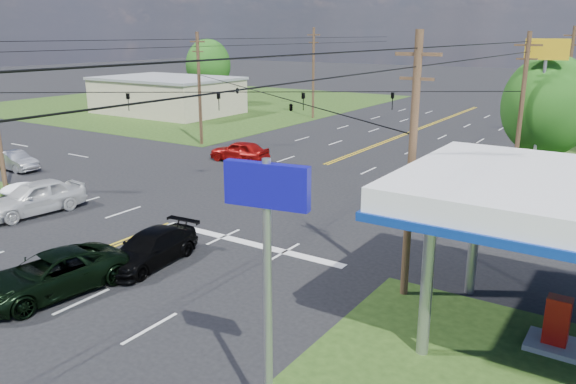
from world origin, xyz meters
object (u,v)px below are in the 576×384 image
Objects in this scene: suv_black at (150,248)px; pole_ne at (521,109)px; pickup_white at (35,197)px; sedan_silver at (14,161)px; pole_nw at (199,88)px; pole_se at (411,166)px; tree_right_a at (547,106)px; pole_left_far at (313,72)px; retail_nw at (167,96)px; polesign_se at (267,228)px; tree_far_l at (208,65)px; pickup_dkgreen at (51,274)px; pole_right_far at (567,83)px.

pole_ne is at bearing 59.81° from suv_black.
sedan_silver is at bearing 160.60° from pickup_white.
pole_nw is at bearing 122.19° from suv_black.
pickup_white is (-20.32, -1.67, -4.02)m from pole_se.
tree_right_a reaches higher than sedan_silver.
pole_left_far is 31.39m from tree_right_a.
pickup_white is 11.55m from sedan_silver.
pole_nw reaches higher than retail_nw.
sedan_silver is 0.61× the size of polesign_se.
tree_far_l is 1.57× the size of pickup_dkgreen.
pole_nw is 1.09× the size of tree_far_l.
pole_right_far is at bearing 7.94° from retail_nw.
pole_nw is at bearing -173.66° from tree_right_a.
sedan_silver is (14.35, -37.50, -4.51)m from tree_far_l.
pole_right_far is at bearing 0.00° from pole_left_far.
tree_right_a is 36.40m from sedan_silver.
tree_right_a is (1.00, 3.00, -0.05)m from pole_ne.
tree_far_l is (-2.00, 10.00, 3.19)m from retail_nw.
pickup_white reaches higher than sedan_silver.
pole_se is at bearing 12.65° from suv_black.
pole_right_far reaches higher than pickup_white.
pole_right_far is at bearing 90.00° from polesign_se.
pole_nw is at bearing -37.41° from retail_nw.
pole_left_far reaches higher than polesign_se.
pole_ne reaches higher than polesign_se.
pole_se is at bearing 11.87° from pickup_white.
tree_right_a reaches higher than suv_black.
sedan_silver is (-30.65, 3.50, -4.23)m from pole_se.
pole_left_far reaches higher than retail_nw.
tree_right_a is at bearing 74.92° from pickup_dkgreen.
tree_right_a is at bearing -12.80° from retail_nw.
polesign_se is at bearing -90.00° from pole_right_far.
pickup_white is (-20.32, -19.67, -4.02)m from pole_ne.
pickup_dkgreen is at bearing 171.84° from polesign_se.
retail_nw is 3.03× the size of pickup_white.
tree_far_l is (-45.00, 41.00, 0.28)m from pole_se.
pole_ne reaches higher than sedan_silver.
tree_right_a is (1.00, 21.00, -0.05)m from pole_se.
pole_se is 11.30m from suv_black.
pickup_white is (-9.35, 5.49, 0.13)m from pickup_dkgreen.
sedan_silver is at bearing -132.45° from pole_right_far.
pickup_dkgreen is (15.03, -25.15, -4.14)m from pole_nw.
tree_right_a is at bearing -60.01° from sedan_silver.
tree_far_l is 67.06m from polesign_se.
pole_ne is at bearing -108.43° from tree_right_a.
pole_right_far is (26.00, 19.00, 0.25)m from pole_nw.
pole_ne reaches higher than tree_far_l.
retail_nw is 1.68× the size of pole_ne.
pole_left_far and pole_right_far have the same top height.
retail_nw is at bearing 142.59° from pole_nw.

